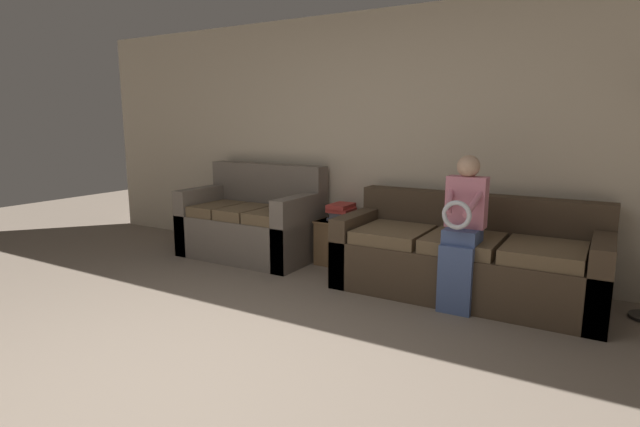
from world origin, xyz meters
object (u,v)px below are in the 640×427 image
couch_main (467,259)px  couch_side (253,224)px  side_shelf (342,241)px  book_stack (342,212)px  child_left_seated (462,226)px

couch_main → couch_side: size_ratio=1.49×
couch_main → side_shelf: bearing=168.9°
couch_side → side_shelf: couch_side is taller
side_shelf → book_stack: bearing=-96.1°
couch_main → couch_side: 2.36m
couch_side → book_stack: (1.00, 0.20, 0.20)m
couch_side → child_left_seated: bearing=-9.9°
couch_side → couch_main: bearing=-1.3°
child_left_seated → side_shelf: size_ratio=2.57×
couch_main → book_stack: bearing=169.3°
couch_main → side_shelf: couch_main is taller
couch_side → side_shelf: 1.03m
couch_side → side_shelf: (1.00, 0.21, -0.12)m
couch_main → couch_side: (-2.36, 0.05, 0.05)m
side_shelf → book_stack: 0.31m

